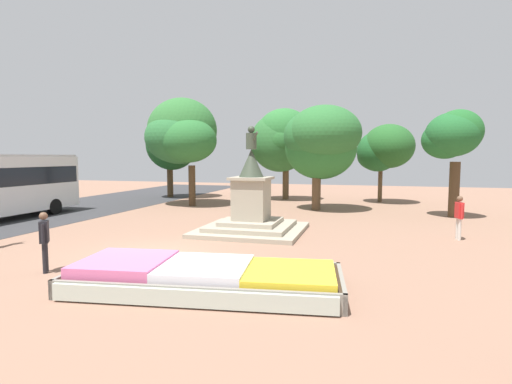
{
  "coord_description": "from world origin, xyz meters",
  "views": [
    {
      "loc": [
        6.98,
        -11.72,
        3.3
      ],
      "look_at": [
        3.19,
        1.82,
        2.07
      ],
      "focal_mm": 28.0,
      "sensor_mm": 36.0,
      "label": 1
    }
  ],
  "objects_px": {
    "flower_planter": "(201,278)",
    "pedestrian_near_planter": "(44,238)",
    "statue_monument": "(251,210)",
    "pedestrian_crossing_plaza": "(459,214)"
  },
  "relations": [
    {
      "from": "flower_planter",
      "to": "pedestrian_near_planter",
      "type": "height_order",
      "value": "pedestrian_near_planter"
    },
    {
      "from": "statue_monument",
      "to": "pedestrian_near_planter",
      "type": "bearing_deg",
      "value": -117.51
    },
    {
      "from": "flower_planter",
      "to": "pedestrian_near_planter",
      "type": "distance_m",
      "value": 4.93
    },
    {
      "from": "pedestrian_near_planter",
      "to": "pedestrian_crossing_plaza",
      "type": "height_order",
      "value": "pedestrian_crossing_plaza"
    },
    {
      "from": "statue_monument",
      "to": "pedestrian_near_planter",
      "type": "relative_size",
      "value": 2.65
    },
    {
      "from": "pedestrian_near_planter",
      "to": "pedestrian_crossing_plaza",
      "type": "distance_m",
      "value": 14.81
    },
    {
      "from": "flower_planter",
      "to": "pedestrian_near_planter",
      "type": "xyz_separation_m",
      "value": [
        -4.88,
        0.17,
        0.71
      ]
    },
    {
      "from": "statue_monument",
      "to": "pedestrian_crossing_plaza",
      "type": "distance_m",
      "value": 8.46
    },
    {
      "from": "pedestrian_near_planter",
      "to": "pedestrian_crossing_plaza",
      "type": "xyz_separation_m",
      "value": [
        12.37,
        8.14,
        0.01
      ]
    },
    {
      "from": "flower_planter",
      "to": "statue_monument",
      "type": "bearing_deg",
      "value": 96.97
    }
  ]
}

